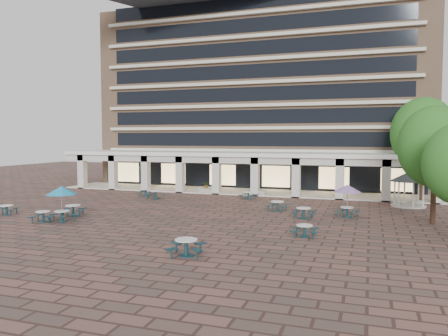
{
  "coord_description": "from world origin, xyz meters",
  "views": [
    {
      "loc": [
        13.34,
        -31.02,
        6.0
      ],
      "look_at": [
        1.88,
        3.0,
        3.49
      ],
      "focal_mm": 35.0,
      "sensor_mm": 36.0,
      "label": 1
    }
  ],
  "objects_px": {
    "picnic_table_1": "(73,209)",
    "planter_left": "(206,188)",
    "picnic_table_0": "(6,209)",
    "planter_right": "(258,190)",
    "gazebo": "(409,181)",
    "picnic_table_2": "(186,246)"
  },
  "relations": [
    {
      "from": "picnic_table_1",
      "to": "planter_left",
      "type": "distance_m",
      "value": 16.93
    },
    {
      "from": "picnic_table_2",
      "to": "planter_left",
      "type": "height_order",
      "value": "planter_left"
    },
    {
      "from": "planter_right",
      "to": "picnic_table_0",
      "type": "bearing_deg",
      "value": -132.02
    },
    {
      "from": "picnic_table_2",
      "to": "picnic_table_1",
      "type": "bearing_deg",
      "value": 135.81
    },
    {
      "from": "planter_left",
      "to": "picnic_table_0",
      "type": "bearing_deg",
      "value": -119.62
    },
    {
      "from": "picnic_table_2",
      "to": "planter_right",
      "type": "height_order",
      "value": "planter_right"
    },
    {
      "from": "picnic_table_1",
      "to": "gazebo",
      "type": "relative_size",
      "value": 0.71
    },
    {
      "from": "gazebo",
      "to": "planter_right",
      "type": "height_order",
      "value": "gazebo"
    },
    {
      "from": "picnic_table_2",
      "to": "gazebo",
      "type": "distance_m",
      "value": 24.07
    },
    {
      "from": "picnic_table_2",
      "to": "planter_right",
      "type": "xyz_separation_m",
      "value": [
        -2.23,
        23.9,
        -0.01
      ]
    },
    {
      "from": "picnic_table_1",
      "to": "planter_left",
      "type": "xyz_separation_m",
      "value": [
        4.71,
        16.26,
        -0.0
      ]
    },
    {
      "from": "picnic_table_1",
      "to": "picnic_table_2",
      "type": "relative_size",
      "value": 1.04
    },
    {
      "from": "picnic_table_1",
      "to": "gazebo",
      "type": "xyz_separation_m",
      "value": [
        24.75,
        13.16,
        1.77
      ]
    },
    {
      "from": "picnic_table_0",
      "to": "picnic_table_1",
      "type": "xyz_separation_m",
      "value": [
        5.23,
        1.24,
        0.05
      ]
    },
    {
      "from": "picnic_table_0",
      "to": "picnic_table_1",
      "type": "distance_m",
      "value": 5.38
    },
    {
      "from": "picnic_table_0",
      "to": "planter_left",
      "type": "height_order",
      "value": "planter_left"
    },
    {
      "from": "picnic_table_0",
      "to": "planter_right",
      "type": "relative_size",
      "value": 1.35
    },
    {
      "from": "picnic_table_1",
      "to": "planter_right",
      "type": "height_order",
      "value": "planter_right"
    },
    {
      "from": "gazebo",
      "to": "planter_left",
      "type": "xyz_separation_m",
      "value": [
        -20.03,
        3.09,
        -1.77
      ]
    },
    {
      "from": "picnic_table_1",
      "to": "picnic_table_2",
      "type": "bearing_deg",
      "value": -55.91
    },
    {
      "from": "gazebo",
      "to": "picnic_table_2",
      "type": "bearing_deg",
      "value": -119.94
    },
    {
      "from": "picnic_table_0",
      "to": "gazebo",
      "type": "relative_size",
      "value": 0.63
    }
  ]
}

